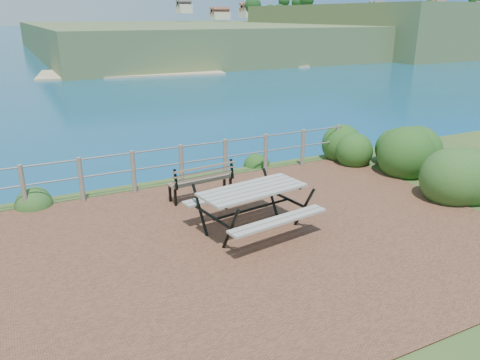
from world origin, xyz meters
The scene contains 11 objects.
ground centered at (0.00, 0.00, 0.00)m, with size 10.00×7.00×0.12m, color brown.
ocean centered at (0.00, 200.00, 0.00)m, with size 1200.00×1200.00×0.00m, color #145B7D.
safety_railing centered at (0.00, 3.35, 0.57)m, with size 9.40×0.10×1.00m.
distant_bay centered at (173.07, 202.61, -1.52)m, with size 290.00×232.36×24.00m.
picnic_table centered at (0.33, 0.39, 0.54)m, with size 2.10×1.73×0.85m.
park_bench centered at (0.10, 2.39, 0.55)m, with size 1.51×0.51×0.84m.
shrub_right_front centered at (5.53, 2.10, 0.00)m, with size 1.52×1.52×2.15m, color #154516.
shrub_right_back centered at (5.28, -0.37, 0.00)m, with size 1.37×1.37×1.94m, color #23491B.
shrub_right_edge centered at (4.65, 3.14, 0.00)m, with size 1.21×1.21×1.72m, color #154516.
shrub_lip_west centered at (-3.25, 3.70, 0.00)m, with size 0.83×0.83×0.59m, color #23491B.
shrub_lip_east centered at (2.58, 4.21, 0.00)m, with size 0.72×0.72×0.44m, color #154516.
Camera 1 is at (-3.50, -6.73, 3.90)m, focal length 35.00 mm.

